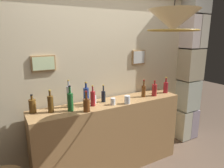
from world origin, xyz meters
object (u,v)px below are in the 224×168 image
(liquor_bottle_bourbon, at_px, (144,91))
(glass_tumbler_highball, at_px, (127,100))
(liquor_bottle_tequila, at_px, (70,101))
(liquor_bottle_mezcal, at_px, (32,106))
(liquor_bottle_sherry, at_px, (69,96))
(liquor_bottle_brandy, at_px, (87,105))
(liquor_bottle_scotch, at_px, (166,87))
(liquor_bottle_vodka, at_px, (103,96))
(liquor_bottle_gin, at_px, (51,104))
(liquor_bottle_amaro, at_px, (154,90))
(pendant_lamp, at_px, (173,21))
(liquor_bottle_port, at_px, (86,96))
(glass_tumbler_shot, at_px, (113,101))
(glass_tumbler_rocks, at_px, (94,99))
(liquor_bottle_rum, at_px, (93,98))

(liquor_bottle_bourbon, relative_size, glass_tumbler_highball, 2.36)
(liquor_bottle_tequila, distance_m, liquor_bottle_mezcal, 0.41)
(liquor_bottle_sherry, bearing_deg, liquor_bottle_brandy, -62.99)
(liquor_bottle_scotch, bearing_deg, glass_tumbler_highball, -170.42)
(liquor_bottle_vodka, bearing_deg, liquor_bottle_gin, -177.05)
(liquor_bottle_tequila, bearing_deg, liquor_bottle_brandy, -36.04)
(liquor_bottle_amaro, xyz_separation_m, pendant_lamp, (-0.33, -0.59, 0.88))
(liquor_bottle_vodka, relative_size, liquor_bottle_brandy, 0.95)
(liquor_bottle_sherry, relative_size, glass_tumbler_highball, 3.20)
(liquor_bottle_port, xyz_separation_m, liquor_bottle_vodka, (0.23, -0.02, -0.03))
(liquor_bottle_mezcal, xyz_separation_m, glass_tumbler_shot, (0.90, -0.21, -0.04))
(glass_tumbler_rocks, bearing_deg, liquor_bottle_rum, -119.74)
(liquor_bottle_rum, height_order, glass_tumbler_highball, liquor_bottle_rum)
(liquor_bottle_vodka, distance_m, liquor_bottle_brandy, 0.38)
(liquor_bottle_gin, bearing_deg, liquor_bottle_brandy, -26.12)
(liquor_bottle_port, distance_m, glass_tumbler_shot, 0.34)
(liquor_bottle_port, bearing_deg, glass_tumbler_highball, -26.81)
(liquor_bottle_amaro, height_order, liquor_bottle_rum, liquor_bottle_rum)
(liquor_bottle_brandy, bearing_deg, liquor_bottle_sherry, 117.01)
(liquor_bottle_rum, distance_m, glass_tumbler_shot, 0.25)
(glass_tumbler_rocks, relative_size, glass_tumbler_shot, 1.15)
(liquor_bottle_port, distance_m, liquor_bottle_gin, 0.45)
(liquor_bottle_brandy, bearing_deg, liquor_bottle_vodka, 33.12)
(liquor_bottle_brandy, relative_size, liquor_bottle_sherry, 0.72)
(glass_tumbler_shot, bearing_deg, glass_tumbler_rocks, 135.21)
(glass_tumbler_rocks, xyz_separation_m, glass_tumbler_shot, (0.18, -0.18, -0.01))
(liquor_bottle_rum, bearing_deg, liquor_bottle_tequila, -173.92)
(liquor_bottle_scotch, bearing_deg, liquor_bottle_port, 175.38)
(liquor_bottle_brandy, distance_m, glass_tumbler_rocks, 0.30)
(liquor_bottle_bourbon, bearing_deg, liquor_bottle_vodka, 172.36)
(liquor_bottle_amaro, height_order, pendant_lamp, pendant_lamp)
(liquor_bottle_gin, distance_m, pendant_lamp, 1.54)
(liquor_bottle_mezcal, xyz_separation_m, liquor_bottle_rum, (0.67, -0.12, 0.02))
(liquor_bottle_mezcal, height_order, glass_tumbler_shot, liquor_bottle_mezcal)
(liquor_bottle_brandy, relative_size, liquor_bottle_bourbon, 0.98)
(liquor_bottle_tequila, xyz_separation_m, glass_tumbler_shot, (0.52, -0.06, -0.07))
(liquor_bottle_port, relative_size, pendant_lamp, 0.56)
(glass_tumbler_highball, height_order, pendant_lamp, pendant_lamp)
(liquor_bottle_scotch, relative_size, pendant_lamp, 0.47)
(liquor_bottle_vodka, xyz_separation_m, glass_tumbler_rocks, (-0.13, 0.02, -0.03))
(glass_tumbler_shot, bearing_deg, liquor_bottle_scotch, 4.74)
(liquor_bottle_rum, height_order, glass_tumbler_rocks, liquor_bottle_rum)
(liquor_bottle_rum, xyz_separation_m, liquor_bottle_scotch, (1.17, -0.01, -0.01))
(liquor_bottle_tequila, height_order, liquor_bottle_sherry, liquor_bottle_sherry)
(glass_tumbler_highball, bearing_deg, liquor_bottle_port, 153.19)
(liquor_bottle_vodka, xyz_separation_m, liquor_bottle_bourbon, (0.58, -0.08, 0.01))
(liquor_bottle_amaro, relative_size, liquor_bottle_gin, 0.86)
(liquor_bottle_gin, height_order, glass_tumbler_shot, liquor_bottle_gin)
(liquor_bottle_tequila, relative_size, liquor_bottle_rum, 1.16)
(liquor_bottle_amaro, bearing_deg, liquor_bottle_vodka, 171.27)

